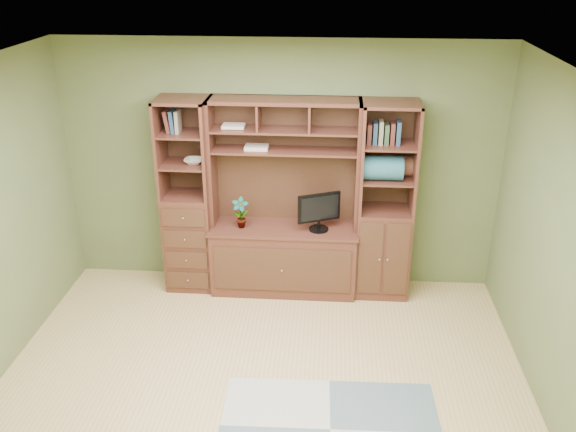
# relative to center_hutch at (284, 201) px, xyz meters

# --- Properties ---
(room) EXTENTS (4.60, 4.10, 2.64)m
(room) POSITION_rel_center_hutch_xyz_m (-0.06, -1.73, 0.28)
(room) COLOR tan
(room) RESTS_ON ground
(center_hutch) EXTENTS (1.54, 0.53, 2.05)m
(center_hutch) POSITION_rel_center_hutch_xyz_m (0.00, 0.00, 0.00)
(center_hutch) COLOR #52281C
(center_hutch) RESTS_ON ground
(left_tower) EXTENTS (0.50, 0.45, 2.05)m
(left_tower) POSITION_rel_center_hutch_xyz_m (-1.00, 0.04, 0.00)
(left_tower) COLOR #52281C
(left_tower) RESTS_ON ground
(right_tower) EXTENTS (0.55, 0.45, 2.05)m
(right_tower) POSITION_rel_center_hutch_xyz_m (1.02, 0.04, 0.00)
(right_tower) COLOR #52281C
(right_tower) RESTS_ON ground
(rug) EXTENTS (1.73, 1.18, 0.01)m
(rug) POSITION_rel_center_hutch_xyz_m (0.53, -2.08, -1.02)
(rug) COLOR #939898
(rug) RESTS_ON ground
(monitor) EXTENTS (0.49, 0.37, 0.55)m
(monitor) POSITION_rel_center_hutch_xyz_m (0.36, -0.03, -0.02)
(monitor) COLOR black
(monitor) RESTS_ON center_hutch
(orchid) EXTENTS (0.17, 0.12, 0.33)m
(orchid) POSITION_rel_center_hutch_xyz_m (-0.44, -0.03, -0.13)
(orchid) COLOR #B2573C
(orchid) RESTS_ON center_hutch
(magazines) EXTENTS (0.23, 0.17, 0.04)m
(magazines) POSITION_rel_center_hutch_xyz_m (-0.28, 0.09, 0.53)
(magazines) COLOR beige
(magazines) RESTS_ON center_hutch
(bowl) EXTENTS (0.20, 0.20, 0.05)m
(bowl) POSITION_rel_center_hutch_xyz_m (-0.91, 0.04, 0.39)
(bowl) COLOR white
(bowl) RESTS_ON left_tower
(blanket_teal) EXTENTS (0.41, 0.24, 0.24)m
(blanket_teal) POSITION_rel_center_hutch_xyz_m (0.96, -0.01, 0.38)
(blanket_teal) COLOR #295F6D
(blanket_teal) RESTS_ON right_tower
(blanket_red) EXTENTS (0.36, 0.20, 0.20)m
(blanket_red) POSITION_rel_center_hutch_xyz_m (1.15, 0.12, 0.36)
(blanket_red) COLOR brown
(blanket_red) RESTS_ON right_tower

